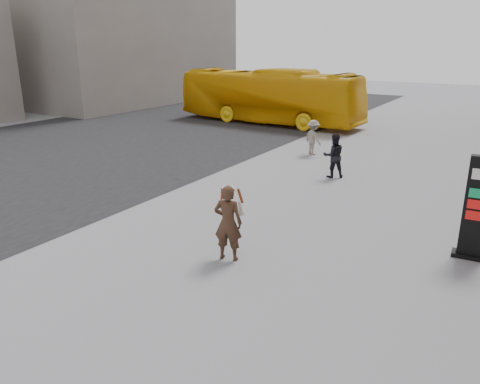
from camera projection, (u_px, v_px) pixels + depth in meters
The scene contains 8 objects.
ground at pixel (273, 253), 10.82m from camera, with size 100.00×100.00×0.00m, color #9E9EA3.
road at pixel (71, 148), 21.32m from camera, with size 16.00×60.00×0.01m, color black.
bg_building_far at pixel (124, 37), 37.42m from camera, with size 10.00×18.00×10.00m, color gray.
info_pylon at pixel (477, 208), 10.25m from camera, with size 0.78×0.43×2.36m.
woman at pixel (228, 222), 10.27m from camera, with size 0.78×0.74×1.74m.
bus at pixel (269, 96), 27.55m from camera, with size 2.64×11.27×3.14m, color #E4A90D.
pedestrian_a at pixel (334, 156), 16.63m from camera, with size 0.76×0.60×1.57m, color black.
pedestrian_b at pixel (313, 137), 19.99m from camera, with size 0.96×0.55×1.49m, color gray.
Camera 1 is at (4.48, -8.82, 4.68)m, focal length 35.00 mm.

